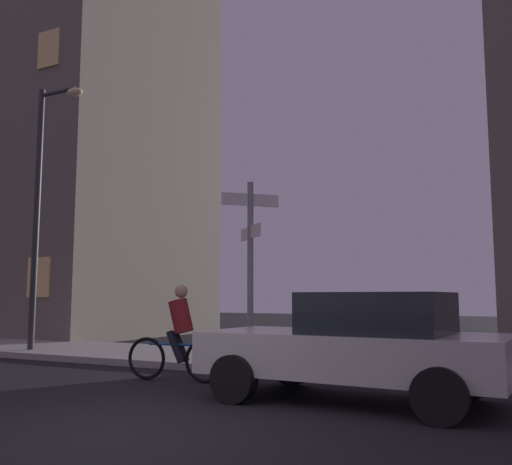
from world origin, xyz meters
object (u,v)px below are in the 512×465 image
(street_lamp, at_px, (42,194))
(cyclist, at_px, (178,336))
(signpost, at_px, (250,258))
(car_side_parked, at_px, (359,345))

(street_lamp, distance_m, cyclist, 6.62)
(signpost, distance_m, cyclist, 2.22)
(signpost, height_order, cyclist, signpost)
(car_side_parked, xyz_separation_m, cyclist, (-3.27, 0.44, -0.02))
(signpost, relative_size, street_lamp, 0.54)
(signpost, bearing_deg, street_lamp, 177.38)
(street_lamp, bearing_deg, car_side_parked, -15.00)
(car_side_parked, bearing_deg, signpost, 142.98)
(car_side_parked, bearing_deg, cyclist, 172.37)
(signpost, distance_m, car_side_parked, 3.71)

